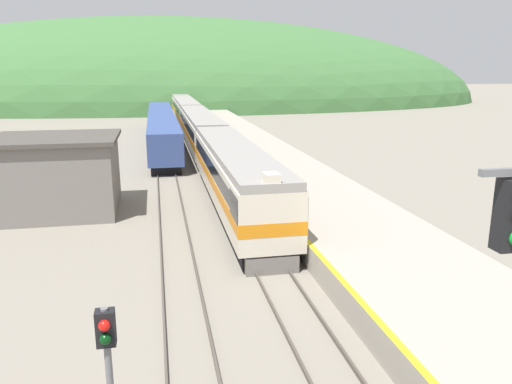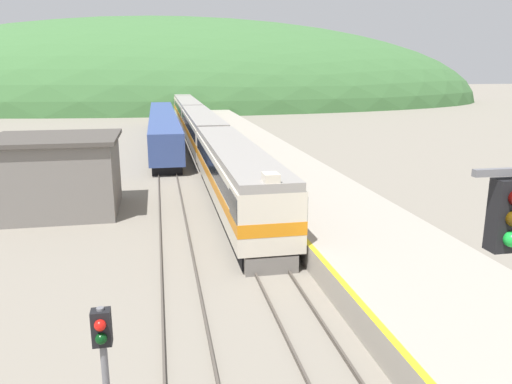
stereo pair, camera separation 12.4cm
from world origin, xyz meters
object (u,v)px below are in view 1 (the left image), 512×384
object	(u,v)px
siding_train	(162,128)
signal_post_siding	(109,365)
carriage_second	(200,130)
carriage_fifth	(173,95)
carriage_third	(186,112)
carriage_fourth	(178,101)
express_train_lead_car	(235,176)

from	to	relation	value
siding_train	signal_post_siding	xyz separation A→B (m)	(-1.78, -49.77, 1.16)
siding_train	carriage_second	bearing A→B (deg)	-59.07
carriage_fifth	carriage_third	bearing A→B (deg)	-90.00
carriage_fourth	signal_post_siding	size ratio (longest dim) A/B	5.57
express_train_lead_car	siding_train	size ratio (longest dim) A/B	0.54
carriage_second	carriage_fourth	xyz separation A→B (m)	(0.00, 47.74, 0.00)
express_train_lead_car	carriage_fifth	world-z (taller)	express_train_lead_car
express_train_lead_car	carriage_third	bearing A→B (deg)	90.00
carriage_fourth	siding_train	bearing A→B (deg)	-95.36
carriage_second	siding_train	xyz separation A→B (m)	(-3.88, 6.47, -0.36)
carriage_fourth	siding_train	world-z (taller)	carriage_fourth
carriage_fourth	signal_post_siding	xyz separation A→B (m)	(-5.65, -91.05, 0.81)
carriage_second	carriage_fifth	world-z (taller)	same
carriage_third	siding_train	xyz separation A→B (m)	(-3.88, -17.40, -0.36)
carriage_fourth	siding_train	size ratio (longest dim) A/B	0.60
carriage_third	carriage_fifth	size ratio (longest dim) A/B	1.00
carriage_third	carriage_fourth	size ratio (longest dim) A/B	1.00
carriage_third	carriage_fifth	world-z (taller)	same
carriage_second	carriage_third	bearing A→B (deg)	90.00
siding_train	signal_post_siding	bearing A→B (deg)	-92.05
carriage_second	siding_train	world-z (taller)	carriage_second
carriage_fifth	siding_train	world-z (taller)	carriage_fifth
carriage_fourth	carriage_fifth	bearing A→B (deg)	90.00
carriage_fourth	carriage_fifth	world-z (taller)	same
carriage_fifth	siding_train	xyz separation A→B (m)	(-3.88, -65.15, -0.36)
carriage_fourth	carriage_fifth	size ratio (longest dim) A/B	1.00
carriage_third	express_train_lead_car	bearing A→B (deg)	-90.00
carriage_fifth	carriage_second	bearing A→B (deg)	-90.00
express_train_lead_car	carriage_third	distance (m)	46.89
carriage_third	carriage_fourth	bearing A→B (deg)	90.00
carriage_second	siding_train	distance (m)	7.55
carriage_fifth	siding_train	bearing A→B (deg)	-93.40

